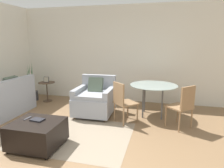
# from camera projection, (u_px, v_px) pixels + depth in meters

# --- Properties ---
(ground_plane) EXTENTS (20.00, 20.00, 0.00)m
(ground_plane) POSITION_uv_depth(u_px,v_px,m) (60.00, 161.00, 2.96)
(ground_plane) COLOR brown
(wall_back) EXTENTS (12.00, 0.06, 2.75)m
(wall_back) POSITION_uv_depth(u_px,v_px,m) (113.00, 54.00, 5.85)
(wall_back) COLOR silver
(wall_back) RESTS_ON ground_plane
(area_rug) EXTENTS (2.51, 1.63, 0.01)m
(area_rug) POSITION_uv_depth(u_px,v_px,m) (65.00, 134.00, 3.84)
(area_rug) COLOR gray
(area_rug) RESTS_ON ground_plane
(armchair) EXTENTS (0.89, 0.95, 0.91)m
(armchair) POSITION_uv_depth(u_px,v_px,m) (95.00, 100.00, 4.82)
(armchair) COLOR #999EA8
(armchair) RESTS_ON ground_plane
(ottoman) EXTENTS (0.80, 0.71, 0.44)m
(ottoman) POSITION_uv_depth(u_px,v_px,m) (37.00, 133.00, 3.33)
(ottoman) COLOR black
(ottoman) RESTS_ON ground_plane
(book_stack) EXTENTS (0.23, 0.18, 0.02)m
(book_stack) POSITION_uv_depth(u_px,v_px,m) (37.00, 120.00, 3.35)
(book_stack) COLOR black
(book_stack) RESTS_ON ottoman
(tv_remote_primary) EXTENTS (0.06, 0.17, 0.01)m
(tv_remote_primary) POSITION_uv_depth(u_px,v_px,m) (28.00, 118.00, 3.44)
(tv_remote_primary) COLOR #333338
(tv_remote_primary) RESTS_ON ottoman
(potted_plant) EXTENTS (0.37, 0.37, 1.16)m
(potted_plant) POSITION_uv_depth(u_px,v_px,m) (32.00, 93.00, 6.01)
(potted_plant) COLOR #333338
(potted_plant) RESTS_ON ground_plane
(side_table) EXTENTS (0.48, 0.48, 0.57)m
(side_table) POSITION_uv_depth(u_px,v_px,m) (47.00, 88.00, 5.86)
(side_table) COLOR #4C3828
(side_table) RESTS_ON ground_plane
(picture_frame) EXTENTS (0.17, 0.07, 0.16)m
(picture_frame) POSITION_uv_depth(u_px,v_px,m) (46.00, 80.00, 5.81)
(picture_frame) COLOR black
(picture_frame) RESTS_ON side_table
(dining_table) EXTENTS (1.10, 1.10, 0.75)m
(dining_table) POSITION_uv_depth(u_px,v_px,m) (153.00, 88.00, 4.67)
(dining_table) COLOR #8C9E99
(dining_table) RESTS_ON ground_plane
(dining_chair_near_left) EXTENTS (0.59, 0.59, 0.90)m
(dining_chair_near_left) POSITION_uv_depth(u_px,v_px,m) (123.00, 100.00, 4.26)
(dining_chair_near_left) COLOR #93704C
(dining_chair_near_left) RESTS_ON ground_plane
(dining_chair_near_right) EXTENTS (0.59, 0.59, 0.90)m
(dining_chair_near_right) POSITION_uv_depth(u_px,v_px,m) (183.00, 104.00, 3.97)
(dining_chair_near_right) COLOR #93704C
(dining_chair_near_right) RESTS_ON ground_plane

